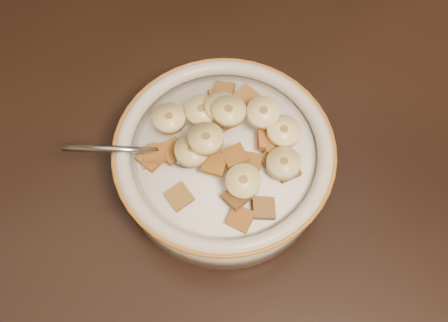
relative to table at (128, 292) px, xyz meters
name	(u,v)px	position (x,y,z in m)	size (l,w,h in m)	color
table	(128,292)	(0.00, 0.00, 0.00)	(1.40, 0.90, 0.04)	black
cereal_bowl	(224,164)	(0.12, 0.08, 0.04)	(0.20, 0.20, 0.05)	beige
milk	(224,152)	(0.12, 0.08, 0.07)	(0.17, 0.17, 0.00)	white
spoon	(190,152)	(0.09, 0.09, 0.07)	(0.04, 0.05, 0.01)	#909399
cereal_square_0	(222,108)	(0.14, 0.12, 0.08)	(0.02, 0.02, 0.01)	brown
cereal_square_1	(156,154)	(0.06, 0.09, 0.08)	(0.02, 0.02, 0.01)	brown
cereal_square_2	(269,140)	(0.17, 0.07, 0.08)	(0.02, 0.02, 0.01)	#9C521B
cereal_square_3	(225,119)	(0.13, 0.10, 0.09)	(0.02, 0.02, 0.01)	brown
cereal_square_4	(264,208)	(0.14, 0.01, 0.08)	(0.02, 0.02, 0.01)	brown
cereal_square_5	(220,98)	(0.14, 0.14, 0.07)	(0.02, 0.02, 0.01)	brown
cereal_square_6	(237,197)	(0.12, 0.03, 0.08)	(0.02, 0.02, 0.01)	brown
cereal_square_7	(173,151)	(0.08, 0.09, 0.08)	(0.02, 0.02, 0.01)	brown
cereal_square_8	(215,124)	(0.12, 0.10, 0.09)	(0.02, 0.02, 0.01)	brown
cereal_square_9	(150,156)	(0.06, 0.10, 0.07)	(0.02, 0.02, 0.01)	olive
cereal_square_10	(223,98)	(0.14, 0.13, 0.07)	(0.02, 0.02, 0.01)	brown
cereal_square_11	(280,162)	(0.17, 0.05, 0.08)	(0.02, 0.02, 0.01)	brown
cereal_square_12	(250,163)	(0.14, 0.05, 0.08)	(0.02, 0.02, 0.01)	brown
cereal_square_13	(246,97)	(0.16, 0.13, 0.08)	(0.02, 0.02, 0.01)	brown
cereal_square_14	(179,197)	(0.07, 0.05, 0.07)	(0.02, 0.02, 0.01)	olive
cereal_square_15	(223,91)	(0.15, 0.14, 0.08)	(0.02, 0.02, 0.01)	brown
cereal_square_16	(278,146)	(0.17, 0.06, 0.08)	(0.02, 0.02, 0.01)	#985E28
cereal_square_17	(241,218)	(0.12, 0.01, 0.08)	(0.02, 0.02, 0.01)	brown
cereal_square_18	(215,164)	(0.11, 0.06, 0.09)	(0.02, 0.02, 0.01)	#8E581B
cereal_square_19	(235,156)	(0.13, 0.06, 0.09)	(0.02, 0.02, 0.01)	brown
cereal_square_20	(274,156)	(0.17, 0.05, 0.08)	(0.02, 0.02, 0.01)	brown
cereal_square_21	(287,169)	(0.17, 0.04, 0.08)	(0.02, 0.02, 0.01)	brown
cereal_square_22	(151,158)	(0.06, 0.09, 0.07)	(0.02, 0.02, 0.01)	brown
banana_slice_0	(192,151)	(0.09, 0.08, 0.09)	(0.03, 0.03, 0.01)	#D3BA75
banana_slice_1	(221,107)	(0.13, 0.11, 0.10)	(0.03, 0.03, 0.01)	#D1BB6E
banana_slice_2	(229,111)	(0.14, 0.10, 0.10)	(0.03, 0.03, 0.01)	#F7E18E
banana_slice_3	(243,182)	(0.13, 0.04, 0.09)	(0.03, 0.03, 0.01)	#FDED9D
banana_slice_4	(284,131)	(0.18, 0.07, 0.09)	(0.03, 0.03, 0.01)	#FAEAA7
banana_slice_5	(263,113)	(0.17, 0.09, 0.10)	(0.03, 0.03, 0.01)	#FDDD91
banana_slice_6	(201,111)	(0.12, 0.12, 0.09)	(0.03, 0.03, 0.01)	#DFD282
banana_slice_7	(169,118)	(0.08, 0.12, 0.09)	(0.03, 0.03, 0.01)	#DDC772
banana_slice_8	(206,139)	(0.11, 0.08, 0.10)	(0.03, 0.03, 0.01)	tan
banana_slice_9	(284,163)	(0.17, 0.04, 0.09)	(0.03, 0.03, 0.01)	#D8CB79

